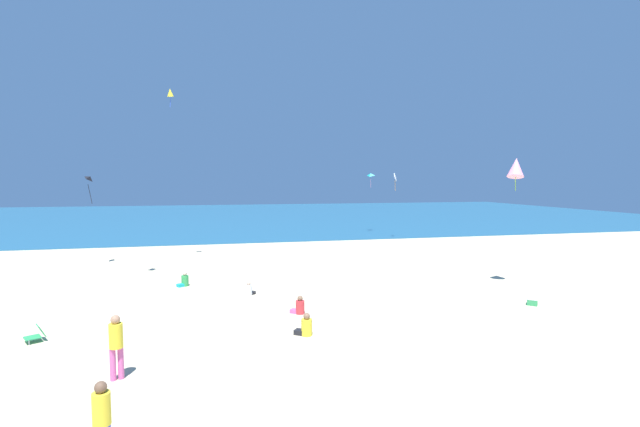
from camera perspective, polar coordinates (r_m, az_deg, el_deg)
ground_plane at (r=20.17m, az=-1.36°, el=-10.76°), size 120.00×120.00×0.00m
ocean_water at (r=67.35m, az=-9.49°, el=-0.24°), size 120.00×60.00×0.05m
beach_chair_far_right at (r=17.54m, az=-32.65°, el=-12.92°), size 0.74×0.71×0.53m
cooler_box at (r=21.01m, az=25.63°, el=-10.16°), size 0.59×0.59×0.28m
person_0 at (r=23.20m, az=-17.04°, el=-8.27°), size 0.65×0.57×0.73m
person_1 at (r=15.46m, az=-1.86°, el=-14.37°), size 0.69×0.61×0.77m
person_2 at (r=9.70m, az=-26.24°, el=-22.47°), size 0.41×0.41×1.60m
person_6 at (r=20.76m, az=-9.10°, el=-9.68°), size 0.56×0.57×0.66m
person_7 at (r=17.80m, az=-2.68°, el=-11.91°), size 0.64×0.59×0.72m
person_8 at (r=13.18m, az=-24.73°, el=-14.83°), size 0.44×0.44×1.73m
kite_black at (r=29.97m, az=-27.41°, el=4.02°), size 0.49×0.60×1.74m
kite_teal at (r=44.16m, az=6.51°, el=4.99°), size 0.81×0.82×1.47m
kite_yellow at (r=30.02m, az=-18.70°, el=14.49°), size 0.56×0.59×1.17m
kite_pink at (r=23.35m, az=23.87°, el=5.45°), size 1.26×1.27×1.69m
kite_white at (r=39.74m, az=9.64°, el=4.57°), size 0.41×0.67×1.58m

